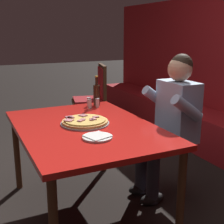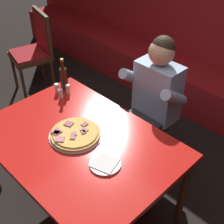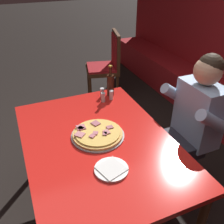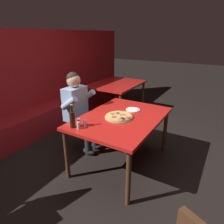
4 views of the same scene
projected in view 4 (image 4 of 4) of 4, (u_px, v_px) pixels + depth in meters
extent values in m
plane|color=black|center=(121.00, 162.00, 3.01)|extent=(24.00, 24.00, 0.00)
cube|color=#A3191E|center=(19.00, 83.00, 3.71)|extent=(6.80, 0.16, 1.90)
cube|color=#A3191E|center=(36.00, 122.00, 3.82)|extent=(6.46, 0.48, 0.46)
cylinder|color=#4C2D19|center=(128.00, 178.00, 2.15)|extent=(0.06, 0.06, 0.71)
cylinder|color=#4C2D19|center=(165.00, 131.00, 3.19)|extent=(0.06, 0.06, 0.71)
cylinder|color=#4C2D19|center=(67.00, 155.00, 2.57)|extent=(0.06, 0.06, 0.71)
cylinder|color=#4C2D19|center=(117.00, 120.00, 3.62)|extent=(0.06, 0.06, 0.71)
cube|color=red|center=(121.00, 118.00, 2.75)|extent=(1.42, 1.01, 0.04)
cylinder|color=#9E9EA3|center=(119.00, 117.00, 2.71)|extent=(0.39, 0.39, 0.01)
cylinder|color=#DBA856|center=(119.00, 116.00, 2.70)|extent=(0.36, 0.36, 0.02)
cylinder|color=#E0B251|center=(119.00, 115.00, 2.70)|extent=(0.33, 0.33, 0.01)
cube|color=#A85B66|center=(114.00, 117.00, 2.62)|extent=(0.07, 0.07, 0.01)
cube|color=#A85B66|center=(118.00, 113.00, 2.74)|extent=(0.05, 0.04, 0.01)
cube|color=#B76670|center=(121.00, 115.00, 2.69)|extent=(0.05, 0.05, 0.01)
cube|color=#B76670|center=(123.00, 118.00, 2.58)|extent=(0.06, 0.05, 0.01)
cube|color=#B76670|center=(122.00, 119.00, 2.57)|extent=(0.06, 0.07, 0.01)
cube|color=#C6757A|center=(116.00, 113.00, 2.75)|extent=(0.05, 0.05, 0.01)
cube|color=#B76670|center=(124.00, 115.00, 2.70)|extent=(0.05, 0.05, 0.01)
cube|color=#A85B66|center=(112.00, 114.00, 2.73)|extent=(0.04, 0.05, 0.01)
cube|color=#C6757A|center=(127.00, 117.00, 2.62)|extent=(0.09, 0.08, 0.01)
cylinder|color=white|center=(133.00, 110.00, 2.97)|extent=(0.21, 0.21, 0.01)
cube|color=white|center=(133.00, 109.00, 2.97)|extent=(0.19, 0.19, 0.01)
cylinder|color=black|center=(72.00, 120.00, 2.39)|extent=(0.07, 0.07, 0.20)
cylinder|color=black|center=(72.00, 109.00, 2.34)|extent=(0.03, 0.03, 0.08)
cylinder|color=#B29933|center=(71.00, 105.00, 2.32)|extent=(0.03, 0.03, 0.01)
cylinder|color=silver|center=(78.00, 126.00, 2.38)|extent=(0.04, 0.04, 0.07)
cylinder|color=silver|center=(79.00, 127.00, 2.38)|extent=(0.03, 0.03, 0.04)
cylinder|color=silver|center=(78.00, 123.00, 2.36)|extent=(0.04, 0.04, 0.01)
cylinder|color=silver|center=(79.00, 123.00, 2.47)|extent=(0.04, 0.04, 0.07)
cylinder|color=#516B33|center=(79.00, 124.00, 2.47)|extent=(0.03, 0.03, 0.04)
cylinder|color=silver|center=(79.00, 119.00, 2.45)|extent=(0.04, 0.04, 0.01)
cylinder|color=silver|center=(85.00, 124.00, 2.44)|extent=(0.04, 0.04, 0.07)
cylinder|color=#B23323|center=(85.00, 125.00, 2.44)|extent=(0.03, 0.03, 0.04)
cylinder|color=silver|center=(85.00, 121.00, 2.42)|extent=(0.04, 0.04, 0.01)
ellipsoid|color=black|center=(89.00, 151.00, 3.21)|extent=(0.11, 0.24, 0.09)
ellipsoid|color=black|center=(96.00, 146.00, 3.37)|extent=(0.11, 0.24, 0.09)
cylinder|color=#282833|center=(88.00, 141.00, 3.14)|extent=(0.11, 0.11, 0.43)
cylinder|color=#282833|center=(95.00, 136.00, 3.30)|extent=(0.11, 0.11, 0.43)
cube|color=#282833|center=(86.00, 122.00, 3.17)|extent=(0.34, 0.40, 0.12)
cube|color=#9EBCE0|center=(75.00, 103.00, 3.16)|extent=(0.38, 0.22, 0.52)
cylinder|color=#9EBCE0|center=(69.00, 103.00, 2.92)|extent=(0.09, 0.30, 0.25)
cylinder|color=#9EBCE0|center=(88.00, 96.00, 3.27)|extent=(0.09, 0.30, 0.25)
sphere|color=#D6A884|center=(74.00, 81.00, 3.03)|extent=(0.21, 0.21, 0.21)
sphere|color=#2D2319|center=(73.00, 78.00, 3.02)|extent=(0.19, 0.19, 0.19)
cylinder|color=#4C2D19|center=(120.00, 110.00, 4.08)|extent=(0.06, 0.06, 0.71)
cylinder|color=#4C2D19|center=(143.00, 96.00, 5.03)|extent=(0.06, 0.06, 0.71)
cylinder|color=#4C2D19|center=(86.00, 103.00, 4.50)|extent=(0.06, 0.06, 0.71)
cylinder|color=#4C2D19|center=(113.00, 91.00, 5.45)|extent=(0.06, 0.06, 0.71)
cube|color=red|center=(116.00, 84.00, 4.63)|extent=(1.31, 0.99, 0.04)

